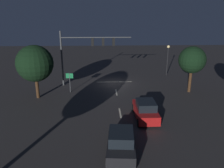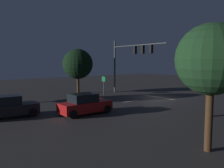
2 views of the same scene
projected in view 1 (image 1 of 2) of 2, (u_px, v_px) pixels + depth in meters
The scene contains 12 objects.
ground_plane at pixel (115, 83), 31.10m from camera, with size 80.00×80.00×0.00m, color #2D2B2B.
traffic_signal_assembly at pixel (86, 47), 28.75m from camera, with size 9.10×0.47×7.15m.
lane_dash_far at pixel (116, 92), 27.28m from camera, with size 2.20×0.16×0.01m, color beige.
lane_dash_mid at pixel (120, 113), 21.55m from camera, with size 2.20×0.16×0.01m, color beige.
lane_dash_near at pixel (127, 148), 15.83m from camera, with size 2.20×0.16×0.01m, color beige.
stop_bar at pixel (114, 82), 31.52m from camera, with size 5.00×0.16×0.01m, color beige.
car_approaching at pixel (145, 110), 20.23m from camera, with size 1.90×4.37×1.70m.
car_distant at pixel (121, 142), 15.09m from camera, with size 2.23×4.49×1.70m.
street_lamp_left_kerb at pixel (168, 54), 34.21m from camera, with size 0.44×0.44×4.68m.
route_sign at pixel (70, 78), 26.91m from camera, with size 0.90×0.18×2.41m.
tree_right_near at pixel (35, 64), 24.38m from camera, with size 4.05×4.05×6.00m.
tree_left_far at pixel (192, 60), 26.35m from camera, with size 3.20×3.20×5.59m.
Camera 1 is at (1.63, 29.72, 9.04)m, focal length 35.77 mm.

